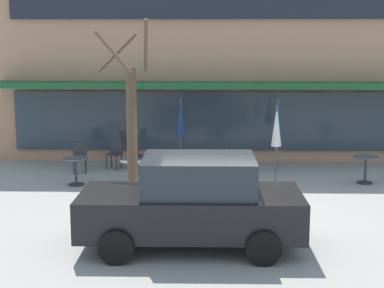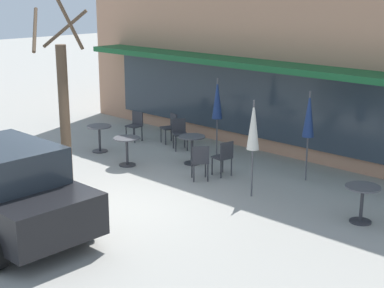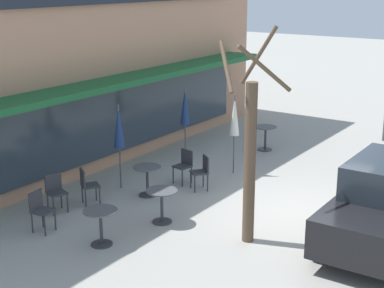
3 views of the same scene
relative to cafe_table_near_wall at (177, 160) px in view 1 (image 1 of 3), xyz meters
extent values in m
plane|color=#9E9B93|center=(1.03, -3.69, -0.52)|extent=(80.00, 80.00, 0.00)
cube|color=tan|center=(1.03, 6.31, 3.04)|extent=(16.02, 8.00, 7.11)
cube|color=#19592D|center=(1.03, 1.76, 2.03)|extent=(13.61, 1.10, 0.16)
cube|color=#1E232D|center=(1.03, 2.25, 4.60)|extent=(12.81, 0.10, 1.10)
cube|color=#2D3842|center=(1.03, 2.25, 0.83)|extent=(12.81, 0.10, 1.90)
cylinder|color=#333338|center=(0.00, 0.00, -0.50)|extent=(0.44, 0.44, 0.03)
cylinder|color=#333338|center=(0.00, 0.00, -0.14)|extent=(0.07, 0.07, 0.70)
cylinder|color=#4C4C51|center=(0.00, 0.00, 0.23)|extent=(0.70, 0.70, 0.03)
cylinder|color=#333338|center=(-1.12, -1.30, -0.50)|extent=(0.44, 0.44, 0.03)
cylinder|color=#333338|center=(-1.12, -1.30, -0.14)|extent=(0.07, 0.07, 0.70)
cylinder|color=#4C4C51|center=(-1.12, -1.30, 0.23)|extent=(0.70, 0.70, 0.03)
cylinder|color=#333338|center=(5.24, -0.56, -0.50)|extent=(0.44, 0.44, 0.03)
cylinder|color=#333338|center=(5.24, -0.56, -0.14)|extent=(0.07, 0.07, 0.70)
cylinder|color=#4C4C51|center=(5.24, -0.56, 0.23)|extent=(0.70, 0.70, 0.03)
cylinder|color=#333338|center=(-2.73, -0.97, -0.50)|extent=(0.44, 0.44, 0.03)
cylinder|color=#333338|center=(-2.73, -0.97, -0.14)|extent=(0.07, 0.07, 0.70)
cylinder|color=#4C4C51|center=(-2.73, -0.97, 0.23)|extent=(0.70, 0.70, 0.03)
cylinder|color=#4C4C51|center=(2.97, 0.92, 0.58)|extent=(0.04, 0.04, 2.20)
cone|color=navy|center=(2.97, 0.92, 1.13)|extent=(0.28, 0.28, 1.10)
cylinder|color=#4C4C51|center=(2.72, -0.89, 0.58)|extent=(0.04, 0.04, 2.20)
cone|color=silver|center=(2.72, -0.89, 1.13)|extent=(0.28, 0.28, 1.10)
cylinder|color=#4C4C51|center=(0.06, 0.93, 0.58)|extent=(0.04, 0.04, 2.20)
cone|color=navy|center=(0.06, 0.93, 1.13)|extent=(0.28, 0.28, 1.10)
cylinder|color=#333338|center=(-0.98, 0.82, -0.29)|extent=(0.04, 0.04, 0.45)
cylinder|color=#333338|center=(-1.16, 0.53, -0.29)|extent=(0.04, 0.04, 0.45)
cylinder|color=#333338|center=(-1.26, 1.00, -0.29)|extent=(0.04, 0.04, 0.45)
cylinder|color=#333338|center=(-1.44, 0.71, -0.29)|extent=(0.04, 0.04, 0.45)
cube|color=#333338|center=(-1.21, 0.77, -0.05)|extent=(0.55, 0.55, 0.04)
cube|color=#333338|center=(-1.36, 0.86, 0.17)|extent=(0.25, 0.36, 0.40)
cylinder|color=#333338|center=(-2.75, 0.35, -0.29)|extent=(0.04, 0.04, 0.45)
cylinder|color=#333338|center=(-3.08, 0.30, -0.29)|extent=(0.04, 0.04, 0.45)
cylinder|color=#333338|center=(-2.79, 0.69, -0.29)|extent=(0.04, 0.04, 0.45)
cylinder|color=#333338|center=(-3.13, 0.64, -0.29)|extent=(0.04, 0.04, 0.45)
cube|color=#333338|center=(-2.94, 0.49, -0.05)|extent=(0.45, 0.45, 0.04)
cube|color=#333338|center=(-2.96, 0.67, 0.17)|extent=(0.40, 0.10, 0.40)
cylinder|color=#333338|center=(-1.91, 0.84, -0.29)|extent=(0.04, 0.04, 0.45)
cylinder|color=#333338|center=(-2.23, 0.96, -0.29)|extent=(0.04, 0.04, 0.45)
cylinder|color=#333338|center=(-1.79, 1.16, -0.29)|extent=(0.04, 0.04, 0.45)
cylinder|color=#333338|center=(-2.11, 1.28, -0.29)|extent=(0.04, 0.04, 0.45)
cube|color=#333338|center=(-2.01, 1.06, -0.05)|extent=(0.51, 0.51, 0.04)
cube|color=#333338|center=(-1.95, 1.23, 0.17)|extent=(0.39, 0.17, 0.40)
cylinder|color=#333338|center=(0.83, -0.86, -0.29)|extent=(0.04, 0.04, 0.45)
cylinder|color=#333338|center=(1.04, -0.60, -0.29)|extent=(0.04, 0.04, 0.45)
cylinder|color=#333338|center=(1.10, -1.07, -0.29)|extent=(0.04, 0.04, 0.45)
cylinder|color=#333338|center=(1.31, -0.81, -0.29)|extent=(0.04, 0.04, 0.45)
cube|color=#333338|center=(1.07, -0.84, -0.05)|extent=(0.56, 0.56, 0.04)
cube|color=#333338|center=(1.21, -0.95, 0.17)|extent=(0.28, 0.34, 0.40)
cylinder|color=#333338|center=(1.03, -0.34, -0.29)|extent=(0.04, 0.04, 0.45)
cylinder|color=#333338|center=(1.09, 0.00, -0.29)|extent=(0.04, 0.04, 0.45)
cylinder|color=#333338|center=(1.37, -0.39, -0.29)|extent=(0.04, 0.04, 0.45)
cylinder|color=#333338|center=(1.42, -0.06, -0.29)|extent=(0.04, 0.04, 0.45)
cube|color=#333338|center=(1.23, -0.20, -0.05)|extent=(0.46, 0.46, 0.04)
cube|color=#333338|center=(1.40, -0.23, 0.17)|extent=(0.10, 0.40, 0.40)
cube|color=black|center=(0.55, -5.76, 0.18)|extent=(4.21, 1.82, 0.76)
cube|color=#232B33|center=(0.70, -5.76, 0.90)|extent=(2.11, 1.61, 0.68)
cylinder|color=black|center=(-0.75, -6.67, -0.20)|extent=(0.64, 0.22, 0.64)
cylinder|color=black|center=(-0.76, -4.87, -0.20)|extent=(0.64, 0.22, 0.64)
cylinder|color=black|center=(1.85, -6.66, -0.20)|extent=(0.64, 0.22, 0.64)
cylinder|color=black|center=(1.84, -4.86, -0.20)|extent=(0.64, 0.22, 0.64)
cylinder|color=brown|center=(-0.87, -3.33, 1.15)|extent=(0.24, 0.24, 3.32)
cylinder|color=brown|center=(-0.53, -3.29, 3.28)|extent=(0.18, 0.75, 1.18)
cylinder|color=brown|center=(-1.22, -2.95, 3.12)|extent=(0.85, 0.80, 0.89)
cylinder|color=brown|center=(-1.19, -3.76, 3.14)|extent=(0.94, 0.73, 0.93)
camera|label=1|loc=(0.84, -16.55, 3.41)|focal=55.00mm
camera|label=2|loc=(10.43, -10.82, 4.05)|focal=55.00mm
camera|label=3|loc=(-10.75, -8.67, 4.76)|focal=55.00mm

